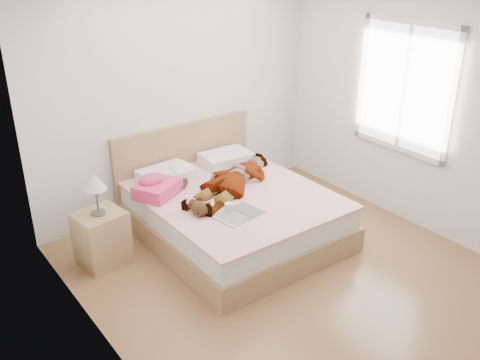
{
  "coord_description": "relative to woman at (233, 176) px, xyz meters",
  "views": [
    {
      "loc": [
        -2.95,
        -3.13,
        2.96
      ],
      "look_at": [
        0.0,
        0.85,
        0.7
      ],
      "focal_mm": 40.0,
      "sensor_mm": 36.0,
      "label": 1
    }
  ],
  "objects": [
    {
      "name": "magazine",
      "position": [
        -0.34,
        -0.59,
        -0.09
      ],
      "size": [
        0.5,
        0.37,
        0.03
      ],
      "color": "white",
      "rests_on": "bed"
    },
    {
      "name": "bed",
      "position": [
        -0.11,
        -0.09,
        -0.34
      ],
      "size": [
        1.8,
        2.08,
        1.0
      ],
      "color": "brown",
      "rests_on": "ground"
    },
    {
      "name": "room_shell",
      "position": [
        1.67,
        -0.82,
        0.89
      ],
      "size": [
        4.0,
        4.0,
        4.0
      ],
      "color": "white",
      "rests_on": "ground"
    },
    {
      "name": "nightstand",
      "position": [
        -1.46,
        0.19,
        -0.3
      ],
      "size": [
        0.5,
        0.45,
        0.96
      ],
      "color": "brown",
      "rests_on": "ground"
    },
    {
      "name": "towel",
      "position": [
        -0.78,
        0.28,
        -0.01
      ],
      "size": [
        0.56,
        0.52,
        0.23
      ],
      "color": "#F94388",
      "rests_on": "bed"
    },
    {
      "name": "hair",
      "position": [
        -0.57,
        0.45,
        -0.06
      ],
      "size": [
        0.48,
        0.57,
        0.08
      ],
      "primitive_type": "ellipsoid",
      "rotation": [
        0.0,
        0.0,
        -0.06
      ],
      "color": "black",
      "rests_on": "bed"
    },
    {
      "name": "woman",
      "position": [
        0.0,
        0.0,
        0.0
      ],
      "size": [
        1.61,
        1.18,
        0.21
      ],
      "primitive_type": "imported",
      "rotation": [
        0.0,
        0.0,
        -1.11
      ],
      "color": "silver",
      "rests_on": "bed"
    },
    {
      "name": "plush_toy",
      "position": [
        -0.65,
        -0.34,
        -0.03
      ],
      "size": [
        0.19,
        0.26,
        0.14
      ],
      "color": "#321E0E",
      "rests_on": "bed"
    },
    {
      "name": "coffee_mug",
      "position": [
        -0.39,
        -0.48,
        -0.06
      ],
      "size": [
        0.13,
        0.11,
        0.1
      ],
      "color": "silver",
      "rests_on": "bed"
    },
    {
      "name": "ground",
      "position": [
        -0.11,
        -1.12,
        -0.61
      ],
      "size": [
        4.0,
        4.0,
        0.0
      ],
      "primitive_type": "plane",
      "color": "#523319",
      "rests_on": "ground"
    },
    {
      "name": "phone",
      "position": [
        -0.5,
        0.4,
        0.08
      ],
      "size": [
        0.08,
        0.1,
        0.05
      ],
      "primitive_type": "cube",
      "rotation": [
        0.44,
        0.0,
        0.46
      ],
      "color": "silver",
      "rests_on": "bed"
    }
  ]
}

